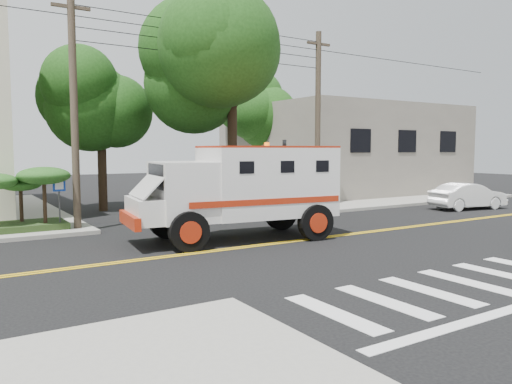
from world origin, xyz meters
TOP-DOWN VIEW (x-y plane):
  - ground at (0.00, 0.00)m, footprint 100.00×100.00m
  - sidewalk_ne at (13.50, 13.50)m, footprint 17.00×17.00m
  - building_right at (15.00, 14.00)m, footprint 14.00×12.00m
  - utility_pole_left at (-5.60, 6.00)m, footprint 0.28×0.28m
  - utility_pole_right at (6.30, 6.20)m, footprint 0.28×0.28m
  - tree_main at (1.94, 6.21)m, footprint 6.08×5.70m
  - tree_left at (-2.68, 11.79)m, footprint 4.48×4.20m
  - tree_right at (8.84, 15.77)m, footprint 4.80×4.50m
  - traffic_signal at (3.80, 5.60)m, footprint 0.15×0.18m
  - accessibility_sign at (-6.20, 6.17)m, footprint 0.45×0.10m
  - palm_planter at (-7.44, 6.62)m, footprint 3.52×2.63m
  - armored_truck at (-1.02, 1.29)m, footprint 7.45×3.61m
  - parked_sedan at (13.50, 2.52)m, footprint 4.37×2.14m
  - pedestrian_a at (7.74, 7.06)m, footprint 0.58×0.41m
  - pedestrian_b at (5.78, 5.50)m, footprint 0.95×0.85m

SIDE VIEW (x-z plane):
  - ground at x=0.00m, z-range 0.00..0.00m
  - sidewalk_ne at x=13.50m, z-range 0.00..0.15m
  - parked_sedan at x=13.50m, z-range 0.00..1.38m
  - pedestrian_a at x=7.74m, z-range 0.15..1.66m
  - pedestrian_b at x=5.78m, z-range 0.15..1.78m
  - accessibility_sign at x=-6.20m, z-range 0.35..2.38m
  - palm_planter at x=-7.44m, z-range 0.47..2.82m
  - armored_truck at x=-1.02m, z-range 0.23..3.50m
  - traffic_signal at x=3.80m, z-range 0.43..4.03m
  - building_right at x=15.00m, z-range 0.15..6.15m
  - utility_pole_left at x=-5.60m, z-range 0.00..9.00m
  - utility_pole_right at x=6.30m, z-range 0.00..9.00m
  - tree_left at x=-2.68m, z-range 1.88..9.58m
  - tree_right at x=8.84m, z-range 1.99..10.19m
  - tree_main at x=1.94m, z-range 2.27..12.12m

